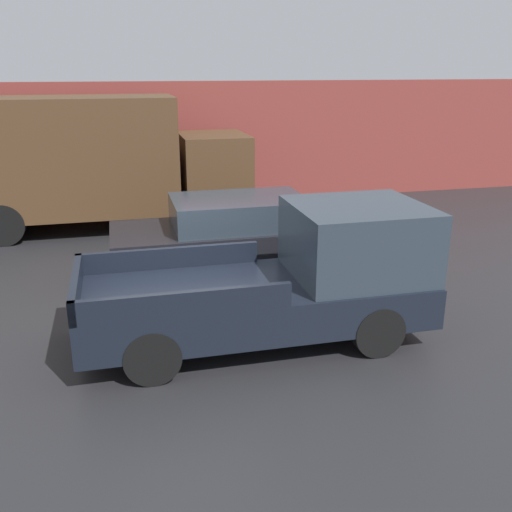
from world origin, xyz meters
name	(u,v)px	position (x,y,z in m)	size (l,w,h in m)	color
ground_plane	(180,326)	(0.00, 0.00, 0.00)	(60.00, 60.00, 0.00)	#232326
building_wall	(143,146)	(0.00, 8.77, 1.82)	(28.00, 0.15, 3.65)	brown
pickup_truck	(290,279)	(1.64, -0.77, 0.96)	(5.26, 2.05, 2.07)	black
car	(234,235)	(1.38, 2.22, 0.83)	(4.77, 1.96, 1.59)	black
delivery_truck	(81,160)	(-1.68, 6.50, 1.81)	(7.89, 2.36, 3.35)	#4C331E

